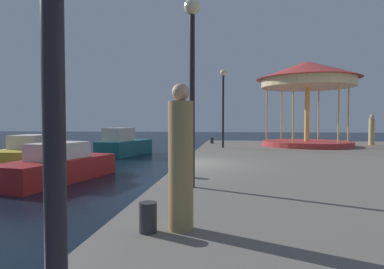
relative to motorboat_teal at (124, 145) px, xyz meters
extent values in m
plane|color=black|center=(5.42, -10.01, -0.70)|extent=(120.00, 120.00, 0.00)
cube|color=slate|center=(12.16, -10.01, -0.30)|extent=(13.47, 28.22, 0.80)
cube|color=#19606B|center=(0.04, 0.16, -0.20)|extent=(2.82, 4.74, 0.98)
cube|color=beige|center=(-0.13, -0.59, 0.73)|extent=(1.72, 2.19, 0.87)
cube|color=#4C6070|center=(0.08, 0.36, 0.90)|extent=(1.13, 0.35, 0.39)
cube|color=maroon|center=(0.64, -9.67, -0.27)|extent=(2.82, 5.39, 0.85)
cube|color=beige|center=(0.64, -9.65, 0.46)|extent=(1.70, 2.47, 0.62)
cube|color=#4C6070|center=(0.88, -8.54, 0.59)|extent=(1.08, 0.32, 0.28)
cube|color=gold|center=(-3.26, -5.57, -0.25)|extent=(2.77, 5.28, 0.89)
cube|color=beige|center=(-3.29, -5.34, 0.53)|extent=(1.72, 2.41, 0.68)
cube|color=#4C6070|center=(-3.47, -4.25, 0.67)|extent=(1.18, 0.29, 0.31)
cylinder|color=#B23333|center=(11.73, -1.04, 0.25)|extent=(5.24, 5.24, 0.30)
cylinder|color=gold|center=(11.73, -1.04, 2.01)|extent=(0.28, 0.28, 3.21)
cylinder|color=#F2E099|center=(11.73, -1.04, 3.86)|extent=(5.43, 5.43, 0.50)
cone|color=#C63D38|center=(11.73, -1.04, 4.64)|extent=(6.04, 6.04, 1.06)
cylinder|color=gold|center=(14.09, -1.04, 2.01)|extent=(0.08, 0.08, 3.21)
cylinder|color=gold|center=(12.91, 1.01, 2.01)|extent=(0.08, 0.08, 3.21)
cylinder|color=gold|center=(10.54, 1.01, 2.01)|extent=(0.08, 0.08, 3.21)
cylinder|color=gold|center=(9.36, -1.04, 2.01)|extent=(0.08, 0.08, 3.21)
cylinder|color=gold|center=(10.54, -3.09, 2.01)|extent=(0.08, 0.08, 3.21)
cylinder|color=gold|center=(12.91, -3.09, 2.01)|extent=(0.08, 0.08, 3.21)
cylinder|color=black|center=(6.27, -19.89, 2.14)|extent=(0.12, 0.12, 4.08)
cylinder|color=black|center=(6.34, -14.24, 2.01)|extent=(0.12, 0.12, 3.82)
sphere|color=#F9E5B2|center=(6.34, -14.24, 4.10)|extent=(0.36, 0.36, 0.36)
cylinder|color=black|center=(6.76, -2.95, 2.11)|extent=(0.12, 0.12, 4.02)
sphere|color=#F9E5B2|center=(6.76, -2.95, 4.30)|extent=(0.36, 0.36, 0.36)
cylinder|color=#2D2D33|center=(5.93, 0.61, 0.30)|extent=(0.24, 0.24, 0.40)
cylinder|color=#2D2D33|center=(6.11, -17.31, 0.30)|extent=(0.24, 0.24, 0.40)
cylinder|color=#2D2D33|center=(5.83, -12.83, 0.30)|extent=(0.24, 0.24, 0.40)
cylinder|color=#937A4C|center=(6.53, -17.15, 0.98)|extent=(0.34, 0.34, 1.75)
sphere|color=tan|center=(6.53, -17.15, 1.97)|extent=(0.24, 0.24, 0.24)
cylinder|color=tan|center=(15.96, 0.32, 0.94)|extent=(0.34, 0.34, 1.67)
sphere|color=tan|center=(15.96, 0.32, 1.90)|extent=(0.24, 0.24, 0.24)
camera|label=1|loc=(7.21, -21.56, 1.58)|focal=30.93mm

